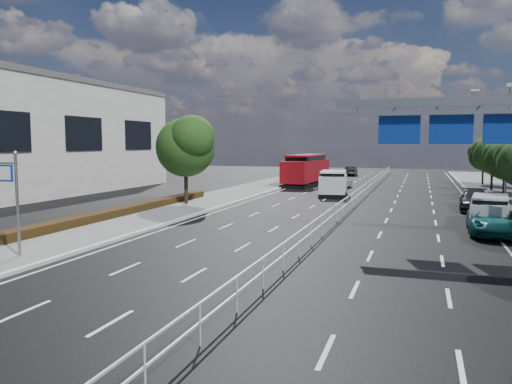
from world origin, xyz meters
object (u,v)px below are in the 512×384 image
(silver_minivan, at_px, (490,213))
(near_car_silver, at_px, (339,181))
(parked_car_teal, at_px, (493,221))
(red_bus, at_px, (306,169))
(near_car_dark, at_px, (351,171))
(toilet_sign, at_px, (8,186))
(overhead_gantry, at_px, (468,123))
(white_minivan, at_px, (333,184))
(parked_car_dark, at_px, (475,200))

(silver_minivan, bearing_deg, near_car_silver, 125.49)
(near_car_silver, distance_m, parked_car_teal, 26.49)
(red_bus, height_order, near_car_dark, red_bus)
(toilet_sign, height_order, overhead_gantry, overhead_gantry)
(toilet_sign, relative_size, parked_car_teal, 0.86)
(overhead_gantry, relative_size, white_minivan, 1.91)
(near_car_silver, relative_size, near_car_dark, 1.15)
(white_minivan, distance_m, parked_car_dark, 12.70)
(parked_car_dark, bearing_deg, parked_car_teal, -86.40)
(parked_car_teal, bearing_deg, parked_car_dark, 91.53)
(overhead_gantry, distance_m, red_bus, 32.57)
(parked_car_teal, bearing_deg, white_minivan, 125.93)
(near_car_dark, bearing_deg, parked_car_teal, 105.31)
(overhead_gantry, relative_size, near_car_silver, 2.17)
(white_minivan, distance_m, silver_minivan, 17.97)
(toilet_sign, relative_size, near_car_silver, 0.92)
(red_bus, relative_size, parked_car_teal, 2.29)
(overhead_gantry, bearing_deg, red_bus, 116.13)
(white_minivan, distance_m, near_car_silver, 7.84)
(red_bus, height_order, near_car_silver, red_bus)
(near_car_dark, relative_size, parked_car_teal, 0.82)
(overhead_gantry, relative_size, red_bus, 0.89)
(parked_car_teal, bearing_deg, red_bus, 121.95)
(overhead_gantry, height_order, near_car_dark, overhead_gantry)
(white_minivan, relative_size, parked_car_teal, 1.06)
(near_car_silver, bearing_deg, red_bus, -30.75)
(toilet_sign, distance_m, near_car_dark, 57.37)
(red_bus, bearing_deg, silver_minivan, -55.27)
(parked_car_teal, bearing_deg, near_car_dark, 108.05)
(white_minivan, bearing_deg, toilet_sign, -112.95)
(white_minivan, bearing_deg, near_car_silver, 89.12)
(white_minivan, xyz_separation_m, silver_minivan, (10.91, -14.28, -0.21))
(overhead_gantry, height_order, silver_minivan, overhead_gantry)
(parked_car_dark, bearing_deg, white_minivan, 153.04)
(parked_car_dark, bearing_deg, near_car_silver, 133.02)
(near_car_dark, distance_m, parked_car_teal, 46.89)
(red_bus, bearing_deg, parked_car_teal, -57.00)
(red_bus, xyz_separation_m, silver_minivan, (15.80, -25.35, -0.88))
(toilet_sign, bearing_deg, overhead_gantry, 29.60)
(near_car_silver, bearing_deg, white_minivan, 103.07)
(overhead_gantry, bearing_deg, near_car_silver, 111.40)
(overhead_gantry, xyz_separation_m, white_minivan, (-9.35, 17.96, -4.51))
(white_minivan, height_order, near_car_dark, white_minivan)
(white_minivan, relative_size, parked_car_dark, 1.09)
(red_bus, relative_size, silver_minivan, 2.52)
(near_car_silver, xyz_separation_m, silver_minivan, (11.66, -22.07, 0.09))
(white_minivan, distance_m, red_bus, 12.12)
(toilet_sign, distance_m, white_minivan, 29.29)
(overhead_gantry, bearing_deg, white_minivan, 117.49)
(near_car_dark, bearing_deg, silver_minivan, 105.97)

